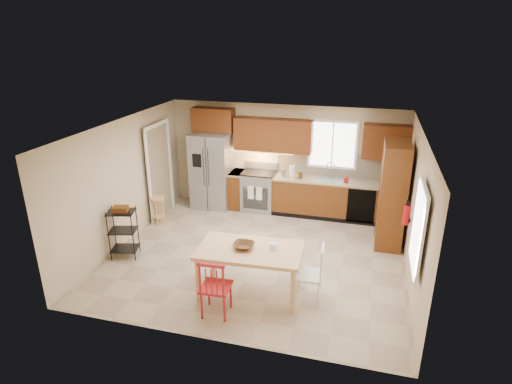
{
  "coord_description": "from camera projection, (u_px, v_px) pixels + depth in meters",
  "views": [
    {
      "loc": [
        1.86,
        -7.05,
        4.13
      ],
      "look_at": [
        -0.14,
        0.4,
        1.15
      ],
      "focal_mm": 30.0,
      "sensor_mm": 36.0,
      "label": 1
    }
  ],
  "objects": [
    {
      "name": "upper_left_block",
      "position": [
        273.0,
        135.0,
        9.79
      ],
      "size": [
        1.8,
        0.35,
        0.75
      ],
      "primitive_type": "cube",
      "color": "#612D10",
      "rests_on": "wall_back"
    },
    {
      "name": "table_jar",
      "position": [
        274.0,
        247.0,
        6.81
      ],
      "size": [
        0.14,
        0.14,
        0.15
      ],
      "primitive_type": "cylinder",
      "rotation": [
        0.0,
        0.0,
        0.05
      ],
      "color": "white",
      "rests_on": "dining_table"
    },
    {
      "name": "pantry",
      "position": [
        392.0,
        195.0,
        8.41
      ],
      "size": [
        0.5,
        0.95,
        2.1
      ],
      "primitive_type": "cube",
      "color": "#5D2911",
      "rests_on": "floor"
    },
    {
      "name": "wall_right",
      "position": [
        416.0,
        211.0,
        7.18
      ],
      "size": [
        0.02,
        5.0,
        2.5
      ],
      "primitive_type": "cube",
      "color": "#CCB793",
      "rests_on": "ground"
    },
    {
      "name": "undercab_glow",
      "position": [
        260.0,
        151.0,
        9.98
      ],
      "size": [
        1.6,
        0.3,
        0.01
      ],
      "primitive_type": "cube",
      "color": "#FFBF66",
      "rests_on": "wall_back"
    },
    {
      "name": "upper_right_block",
      "position": [
        386.0,
        142.0,
        9.18
      ],
      "size": [
        1.0,
        0.35,
        0.75
      ],
      "primitive_type": "cube",
      "color": "#612D10",
      "rests_on": "wall_back"
    },
    {
      "name": "wall_front",
      "position": [
        209.0,
        263.0,
        5.59
      ],
      "size": [
        5.5,
        0.02,
        2.5
      ],
      "primitive_type": "cube",
      "color": "#CCB793",
      "rests_on": "ground"
    },
    {
      "name": "window_right",
      "position": [
        419.0,
        229.0,
        6.08
      ],
      "size": [
        0.04,
        1.02,
        1.32
      ],
      "primitive_type": "cube",
      "color": "white",
      "rests_on": "wall_right"
    },
    {
      "name": "base_cabinet_run",
      "position": [
        336.0,
        199.0,
        9.8
      ],
      "size": [
        2.92,
        0.6,
        0.9
      ],
      "primitive_type": "cube",
      "color": "#5D2911",
      "rests_on": "floor"
    },
    {
      "name": "utility_cart",
      "position": [
        123.0,
        233.0,
        8.09
      ],
      "size": [
        0.57,
        0.49,
        0.98
      ],
      "primitive_type": null,
      "rotation": [
        0.0,
        0.0,
        0.26
      ],
      "color": "black",
      "rests_on": "floor"
    },
    {
      "name": "wall_back",
      "position": [
        285.0,
        158.0,
        10.09
      ],
      "size": [
        5.5,
        0.02,
        2.5
      ],
      "primitive_type": "cube",
      "color": "#CCB793",
      "rests_on": "ground"
    },
    {
      "name": "refrigerator",
      "position": [
        212.0,
        170.0,
        10.29
      ],
      "size": [
        0.92,
        0.75,
        1.82
      ],
      "primitive_type": "cube",
      "color": "gray",
      "rests_on": "floor"
    },
    {
      "name": "paper_towel",
      "position": [
        292.0,
        172.0,
        9.79
      ],
      "size": [
        0.12,
        0.12,
        0.28
      ],
      "primitive_type": "cylinder",
      "color": "white",
      "rests_on": "base_cabinet_run"
    },
    {
      "name": "fire_extinguisher",
      "position": [
        407.0,
        215.0,
        7.39
      ],
      "size": [
        0.12,
        0.12,
        0.36
      ],
      "primitive_type": "cylinder",
      "color": "#B00C11",
      "rests_on": "wall_right"
    },
    {
      "name": "bar_stool",
      "position": [
        158.0,
        211.0,
        9.5
      ],
      "size": [
        0.33,
        0.33,
        0.64
      ],
      "primitive_type": null,
      "rotation": [
        0.0,
        0.0,
        0.05
      ],
      "color": "tan",
      "rests_on": "floor"
    },
    {
      "name": "chair_red",
      "position": [
        216.0,
        286.0,
        6.44
      ],
      "size": [
        0.48,
        0.48,
        0.98
      ],
      "primitive_type": null,
      "rotation": [
        0.0,
        0.0,
        0.05
      ],
      "color": "#A7191D",
      "rests_on": "floor"
    },
    {
      "name": "floor",
      "position": [
        258.0,
        255.0,
        8.29
      ],
      "size": [
        5.5,
        5.5,
        0.0
      ],
      "primitive_type": "plane",
      "color": "tan",
      "rests_on": "ground"
    },
    {
      "name": "canister_steel",
      "position": [
        284.0,
        173.0,
        9.86
      ],
      "size": [
        0.11,
        0.11,
        0.18
      ],
      "primitive_type": "cylinder",
      "color": "gray",
      "rests_on": "base_cabinet_run"
    },
    {
      "name": "dining_table",
      "position": [
        250.0,
        272.0,
        6.97
      ],
      "size": [
        1.71,
        1.02,
        0.81
      ],
      "primitive_type": null,
      "rotation": [
        0.0,
        0.0,
        0.05
      ],
      "color": "tan",
      "rests_on": "floor"
    },
    {
      "name": "canister_wood",
      "position": [
        300.0,
        176.0,
        9.74
      ],
      "size": [
        0.1,
        0.1,
        0.14
      ],
      "primitive_type": "cylinder",
      "color": "#533116",
      "rests_on": "base_cabinet_run"
    },
    {
      "name": "backsplash",
      "position": [
        340.0,
        165.0,
        9.79
      ],
      "size": [
        2.92,
        0.03,
        0.55
      ],
      "primitive_type": "cube",
      "color": "beige",
      "rests_on": "wall_back"
    },
    {
      "name": "wall_left",
      "position": [
        124.0,
        182.0,
        8.51
      ],
      "size": [
        0.02,
        5.0,
        2.5
      ],
      "primitive_type": "cube",
      "color": "#CCB793",
      "rests_on": "ground"
    },
    {
      "name": "base_cabinet_narrow",
      "position": [
        237.0,
        189.0,
        10.38
      ],
      "size": [
        0.3,
        0.6,
        0.9
      ],
      "primitive_type": "cube",
      "color": "#5D2911",
      "rests_on": "floor"
    },
    {
      "name": "chair_white",
      "position": [
        309.0,
        274.0,
        6.75
      ],
      "size": [
        0.48,
        0.48,
        0.98
      ],
      "primitive_type": null,
      "rotation": [
        0.0,
        0.0,
        1.62
      ],
      "color": "white",
      "rests_on": "floor"
    },
    {
      "name": "upper_over_fridge",
      "position": [
        213.0,
        120.0,
        10.04
      ],
      "size": [
        1.0,
        0.35,
        0.55
      ],
      "primitive_type": "cube",
      "color": "#612D10",
      "rests_on": "wall_back"
    },
    {
      "name": "sink",
      "position": [
        329.0,
        181.0,
        9.7
      ],
      "size": [
        0.62,
        0.46,
        0.16
      ],
      "primitive_type": "cube",
      "color": "gray",
      "rests_on": "base_cabinet_run"
    },
    {
      "name": "doorway",
      "position": [
        159.0,
        172.0,
        9.73
      ],
      "size": [
        0.04,
        0.95,
        2.1
      ],
      "primitive_type": "cube",
      "color": "#8C7A59",
      "rests_on": "wall_left"
    },
    {
      "name": "table_bowl",
      "position": [
        244.0,
        248.0,
        6.84
      ],
      "size": [
        0.35,
        0.35,
        0.08
      ],
      "primitive_type": "imported",
      "rotation": [
        0.0,
        0.0,
        0.05
      ],
      "color": "#533116",
      "rests_on": "dining_table"
    },
    {
      "name": "window_back",
      "position": [
        333.0,
        145.0,
        9.67
      ],
      "size": [
        1.12,
        0.04,
        1.12
      ],
      "primitive_type": "cube",
      "color": "white",
      "rests_on": "wall_back"
    },
    {
      "name": "dishwasher",
      "position": [
        361.0,
        206.0,
        9.4
      ],
      "size": [
        0.6,
        0.02,
        0.78
      ],
      "primitive_type": "cube",
      "color": "black",
      "rests_on": "floor"
    },
    {
      "name": "soap_bottle",
      "position": [
        346.0,
        179.0,
        9.47
      ],
      "size": [
        0.09,
        0.09,
        0.19
      ],
      "primitive_type": "imported",
      "color": "#B00C11",
      "rests_on": "base_cabinet_run"
    },
    {
      "name": "ceiling",
      "position": [
        258.0,
        128.0,
        7.39
      ],
      "size": [
        5.5,
        5.0,
        0.02
      ],
      "primitive_type": "cube",
      "color": "silver",
      "rests_on": "ground"
    },
    {
      "name": "range_stove",
      "position": [
        259.0,
        191.0,
        10.23
      ],
      "size": [
        0.76,
        0.63,
        0.92
      ],
      "primitive_type": "cube",
      "color": "gray",
      "rests_on": "floor"
    }
  ]
}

